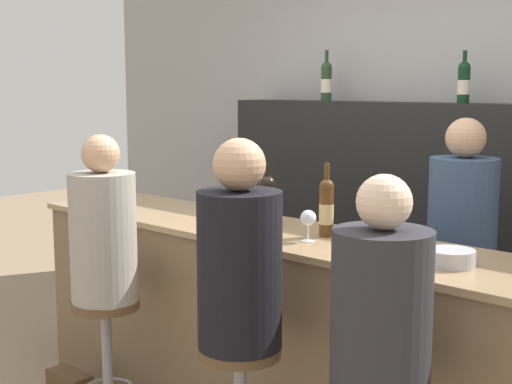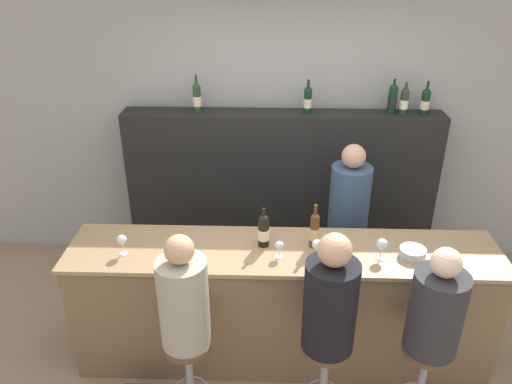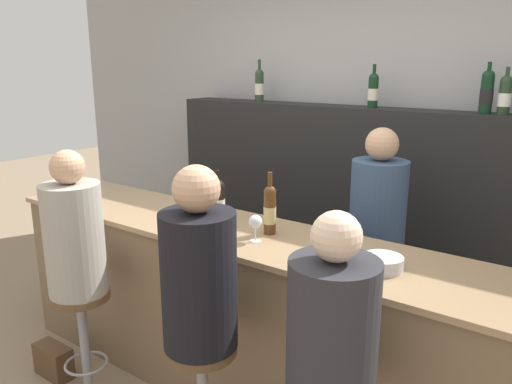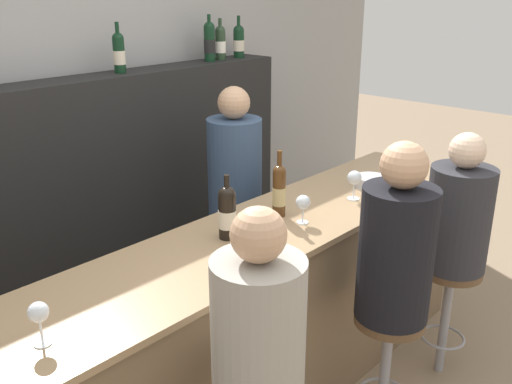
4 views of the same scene
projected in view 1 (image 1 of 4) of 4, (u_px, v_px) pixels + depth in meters
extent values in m
cube|color=#9E9E9E|center=(446.00, 146.00, 4.42)|extent=(6.40, 0.05, 2.60)
cube|color=brown|center=(282.00, 336.00, 3.41)|extent=(3.04, 0.58, 0.96)
cube|color=#997A56|center=(282.00, 235.00, 3.34)|extent=(3.08, 0.62, 0.03)
cube|color=black|center=(424.00, 233.00, 4.33)|extent=(2.89, 0.28, 1.57)
cylinder|color=black|center=(267.00, 205.00, 3.45)|extent=(0.08, 0.08, 0.21)
cylinder|color=beige|center=(267.00, 207.00, 3.46)|extent=(0.08, 0.08, 0.08)
sphere|color=black|center=(267.00, 184.00, 3.44)|extent=(0.08, 0.08, 0.08)
cylinder|color=black|center=(267.00, 173.00, 3.43)|extent=(0.02, 0.02, 0.08)
cylinder|color=#4C2D14|center=(326.00, 211.00, 3.21)|extent=(0.06, 0.06, 0.23)
cylinder|color=tan|center=(326.00, 214.00, 3.21)|extent=(0.07, 0.07, 0.09)
sphere|color=#4C2D14|center=(327.00, 186.00, 3.20)|extent=(0.06, 0.06, 0.06)
cylinder|color=#4C2D14|center=(327.00, 173.00, 3.19)|extent=(0.02, 0.02, 0.09)
cylinder|color=#233823|center=(326.00, 84.00, 4.71)|extent=(0.07, 0.07, 0.22)
cylinder|color=beige|center=(326.00, 86.00, 4.71)|extent=(0.07, 0.07, 0.09)
sphere|color=#233823|center=(327.00, 67.00, 4.69)|extent=(0.07, 0.07, 0.07)
cylinder|color=#233823|center=(327.00, 58.00, 4.68)|extent=(0.02, 0.02, 0.10)
cylinder|color=black|center=(464.00, 86.00, 4.05)|extent=(0.07, 0.07, 0.20)
cylinder|color=beige|center=(464.00, 87.00, 4.05)|extent=(0.07, 0.07, 0.08)
sphere|color=black|center=(464.00, 67.00, 4.04)|extent=(0.07, 0.07, 0.07)
cylinder|color=black|center=(465.00, 58.00, 4.03)|extent=(0.02, 0.02, 0.08)
cylinder|color=silver|center=(122.00, 206.00, 4.02)|extent=(0.06, 0.06, 0.00)
cylinder|color=silver|center=(122.00, 199.00, 4.01)|extent=(0.01, 0.01, 0.08)
sphere|color=silver|center=(122.00, 186.00, 4.00)|extent=(0.07, 0.07, 0.07)
cylinder|color=silver|center=(265.00, 233.00, 3.29)|extent=(0.06, 0.06, 0.00)
cylinder|color=silver|center=(265.00, 226.00, 3.29)|extent=(0.01, 0.01, 0.06)
sphere|color=silver|center=(265.00, 214.00, 3.28)|extent=(0.06, 0.06, 0.06)
cylinder|color=silver|center=(308.00, 241.00, 3.12)|extent=(0.06, 0.06, 0.00)
cylinder|color=silver|center=(308.00, 233.00, 3.11)|extent=(0.01, 0.01, 0.07)
sphere|color=silver|center=(308.00, 218.00, 3.10)|extent=(0.07, 0.07, 0.07)
cylinder|color=silver|center=(394.00, 257.00, 2.83)|extent=(0.07, 0.07, 0.00)
cylinder|color=silver|center=(395.00, 247.00, 2.82)|extent=(0.01, 0.01, 0.08)
sphere|color=silver|center=(395.00, 228.00, 2.81)|extent=(0.08, 0.08, 0.08)
cylinder|color=#B7B7BC|center=(451.00, 258.00, 2.69)|extent=(0.18, 0.18, 0.06)
cylinder|color=gray|center=(108.00, 370.00, 3.44)|extent=(0.05, 0.05, 0.62)
cylinder|color=brown|center=(105.00, 304.00, 3.39)|extent=(0.33, 0.33, 0.04)
cylinder|color=gray|center=(103.00, 237.00, 3.34)|extent=(0.31, 0.31, 0.61)
sphere|color=tan|center=(101.00, 154.00, 3.28)|extent=(0.18, 0.18, 0.18)
cylinder|color=brown|center=(240.00, 351.00, 2.79)|extent=(0.33, 0.33, 0.04)
cylinder|color=black|center=(240.00, 270.00, 2.74)|extent=(0.33, 0.33, 0.61)
sphere|color=tan|center=(239.00, 165.00, 2.68)|extent=(0.20, 0.20, 0.20)
cylinder|color=#28282D|center=(381.00, 313.00, 2.32)|extent=(0.33, 0.33, 0.55)
sphere|color=beige|center=(384.00, 202.00, 2.26)|extent=(0.18, 0.18, 0.18)
cylinder|color=#334766|center=(459.00, 291.00, 3.52)|extent=(0.33, 0.33, 1.33)
sphere|color=tan|center=(466.00, 138.00, 3.41)|extent=(0.19, 0.19, 0.19)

